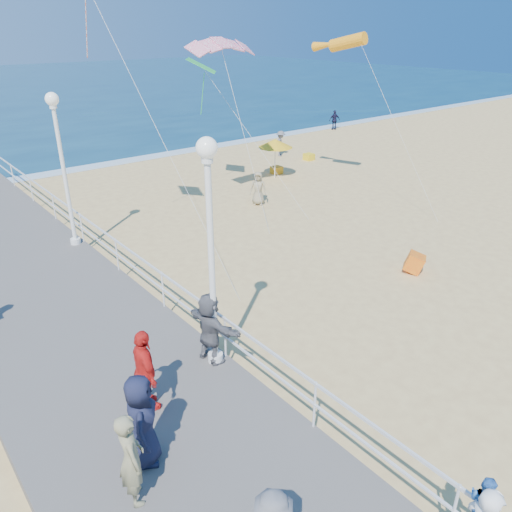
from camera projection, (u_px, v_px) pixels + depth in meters
ground at (361, 304)px, 15.13m from camera, size 160.00×160.00×0.00m
surf_line at (94, 166)px, 29.59m from camera, size 160.00×1.20×0.04m
boardwalk at (134, 406)px, 10.78m from camera, size 5.00×44.00×0.40m
railing at (225, 326)px, 11.73m from camera, size 0.05×42.00×0.55m
lamp_post_mid at (210, 234)px, 10.54m from camera, size 0.44×0.44×5.32m
lamp_post_far at (61, 155)px, 16.90m from camera, size 0.44×0.44×5.32m
toddler_held at (483, 503)px, 6.87m from camera, size 0.46×0.53×0.92m
spectator_3 at (145, 371)px, 10.08m from camera, size 0.59×1.14×1.86m
spectator_4 at (142, 421)px, 8.82m from camera, size 0.97×1.08×1.86m
spectator_5 at (210, 328)px, 11.59m from camera, size 0.74×1.71×1.78m
spectator_6 at (131, 458)px, 8.10m from camera, size 0.55×0.72×1.78m
beach_walker_a at (281, 144)px, 31.73m from camera, size 1.18×1.08×1.60m
beach_walker_b at (335, 120)px, 39.75m from camera, size 0.96×0.69×1.51m
beach_walker_c at (258, 188)px, 23.13m from camera, size 0.88×0.90×1.56m
box_kite at (414, 264)px, 16.90m from camera, size 0.84×0.89×0.74m
beach_umbrella at (275, 143)px, 26.67m from camera, size 1.90×1.90×2.14m
beach_chair_left at (309, 157)px, 31.04m from camera, size 0.55×0.55×0.40m
beach_chair_right at (277, 170)px, 28.24m from camera, size 0.55×0.55×0.40m
kite_parafoil at (222, 43)px, 19.65m from camera, size 2.99×0.94×0.65m
kite_windsock at (348, 42)px, 22.48m from camera, size 1.06×3.00×1.15m
kite_diamond_green at (201, 66)px, 22.33m from camera, size 1.82×1.85×0.62m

